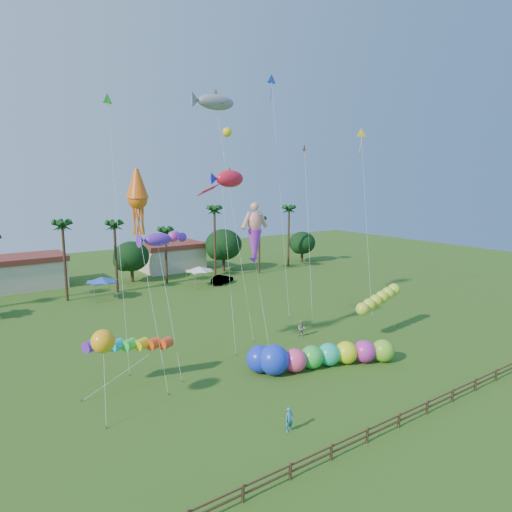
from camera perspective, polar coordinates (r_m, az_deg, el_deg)
ground at (r=36.13m, az=9.54°, el=-16.46°), size 160.00×160.00×0.00m
tree_line at (r=72.91m, az=-13.16°, el=0.24°), size 69.46×8.91×11.00m
buildings_row at (r=76.83m, az=-19.39°, el=-1.31°), size 35.00×7.00×4.00m
tent_row at (r=63.00m, az=-18.57°, el=-2.87°), size 31.00×4.00×0.60m
fence at (r=32.37m, az=17.45°, el=-18.83°), size 36.12×0.12×1.00m
car_b at (r=69.97m, az=-4.25°, el=-2.92°), size 4.29×2.94×1.34m
spectator_a at (r=30.63m, az=4.18°, el=-19.73°), size 0.60×0.41×1.60m
spectator_b at (r=46.97m, az=5.70°, el=-9.03°), size 1.02×1.01×1.66m
caterpillar_inflatable at (r=39.84m, az=8.32°, el=-12.22°), size 12.02×5.89×2.51m
blue_ball at (r=38.55m, az=0.47°, el=-12.75°), size 2.26×2.26×2.26m
rainbow_tube at (r=36.80m, az=-13.58°, el=-11.06°), size 8.24×2.62×3.43m
green_worm at (r=46.32m, az=13.15°, el=-6.48°), size 9.99×3.43×3.95m
orange_ball_kite at (r=32.05m, az=-18.58°, el=-10.07°), size 2.08×2.66×6.06m
merman_kite at (r=42.75m, az=-0.18°, el=2.40°), size 2.71×4.35×13.17m
fish_kite at (r=43.69m, az=-3.30°, el=9.62°), size 4.51×5.21×16.73m
shark_kite at (r=49.08m, az=-5.02°, el=18.60°), size 5.84×8.64×24.50m
squid_kite at (r=36.01m, az=-14.59°, el=6.85°), size 2.11×5.21×16.67m
lobster_kite at (r=38.33m, az=-12.18°, el=2.04°), size 4.54×5.89×11.68m
delta_kite_red at (r=52.33m, az=6.11°, el=12.65°), size 2.45×4.40×19.65m
delta_kite_yellow at (r=55.50m, az=13.03°, el=14.33°), size 1.54×3.94×21.59m
delta_kite_green at (r=41.12m, az=-17.99°, el=17.37°), size 1.38×4.71×22.76m
delta_kite_blue at (r=55.61m, az=2.00°, el=20.69°), size 1.38×4.59×27.62m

